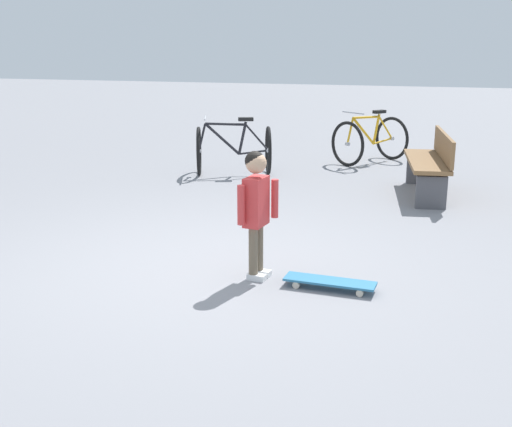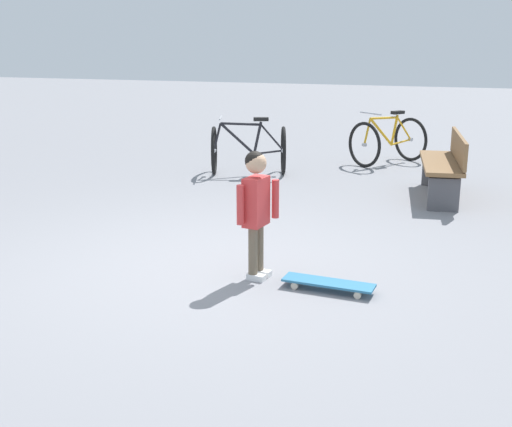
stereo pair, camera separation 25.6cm
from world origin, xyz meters
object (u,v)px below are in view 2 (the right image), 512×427
at_px(child_person, 256,201).
at_px(skateboard, 328,283).
at_px(bicycle_near, 388,140).
at_px(bicycle_far, 249,149).
at_px(street_bench, 445,164).

relative_size(child_person, skateboard, 1.45).
xyz_separation_m(bicycle_near, bicycle_far, (-1.55, 1.79, 0.00)).
bearing_deg(bicycle_far, skateboard, -151.34).
distance_m(bicycle_far, street_bench, 2.87).
relative_size(child_person, bicycle_far, 0.85).
height_order(child_person, bicycle_far, child_person).
xyz_separation_m(child_person, bicycle_far, (4.00, 1.59, -0.28)).
xyz_separation_m(child_person, bicycle_near, (5.55, -0.20, -0.28)).
height_order(child_person, street_bench, child_person).
xyz_separation_m(bicycle_far, street_bench, (-0.52, -2.82, 0.04)).
distance_m(bicycle_near, bicycle_far, 2.37).
xyz_separation_m(skateboard, bicycle_near, (5.63, 0.43, 0.32)).
bearing_deg(child_person, bicycle_far, 21.72).
xyz_separation_m(skateboard, bicycle_far, (4.08, 2.23, 0.32)).
relative_size(bicycle_far, street_bench, 0.76).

